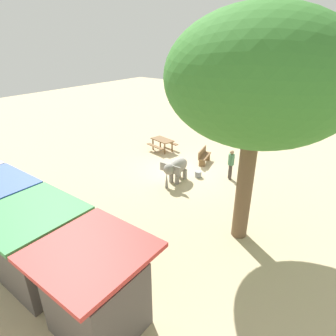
{
  "coord_description": "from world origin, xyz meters",
  "views": [
    {
      "loc": [
        -8.28,
        12.13,
        6.87
      ],
      "look_at": [
        -0.3,
        1.51,
        0.8
      ],
      "focal_mm": 30.69,
      "sensor_mm": 36.0,
      "label": 1
    }
  ],
  "objects_px": {
    "picnic_table_near": "(162,142)",
    "person_handler": "(231,162)",
    "feed_bucket": "(198,174)",
    "market_stall_green": "(38,251)",
    "shade_tree_main": "(258,80)",
    "elephant": "(176,168)",
    "wooden_bench": "(204,156)",
    "market_stall_red": "(97,294)"
  },
  "relations": [
    {
      "from": "picnic_table_near",
      "to": "person_handler",
      "type": "bearing_deg",
      "value": -0.23
    },
    {
      "from": "person_handler",
      "to": "feed_bucket",
      "type": "xyz_separation_m",
      "value": [
        1.46,
        0.81,
        -0.79
      ]
    },
    {
      "from": "picnic_table_near",
      "to": "market_stall_green",
      "type": "height_order",
      "value": "market_stall_green"
    },
    {
      "from": "shade_tree_main",
      "to": "picnic_table_near",
      "type": "bearing_deg",
      "value": -34.07
    },
    {
      "from": "person_handler",
      "to": "picnic_table_near",
      "type": "bearing_deg",
      "value": -52.45
    },
    {
      "from": "elephant",
      "to": "shade_tree_main",
      "type": "distance_m",
      "value": 6.98
    },
    {
      "from": "elephant",
      "to": "picnic_table_near",
      "type": "distance_m",
      "value": 4.58
    },
    {
      "from": "shade_tree_main",
      "to": "feed_bucket",
      "type": "relative_size",
      "value": 21.72
    },
    {
      "from": "person_handler",
      "to": "wooden_bench",
      "type": "bearing_deg",
      "value": -65.04
    },
    {
      "from": "person_handler",
      "to": "wooden_bench",
      "type": "relative_size",
      "value": 1.11
    },
    {
      "from": "market_stall_green",
      "to": "market_stall_red",
      "type": "bearing_deg",
      "value": 180.0
    },
    {
      "from": "wooden_bench",
      "to": "market_stall_red",
      "type": "distance_m",
      "value": 11.38
    },
    {
      "from": "market_stall_green",
      "to": "feed_bucket",
      "type": "distance_m",
      "value": 9.1
    },
    {
      "from": "shade_tree_main",
      "to": "market_stall_green",
      "type": "relative_size",
      "value": 3.1
    },
    {
      "from": "shade_tree_main",
      "to": "elephant",
      "type": "bearing_deg",
      "value": -25.74
    },
    {
      "from": "elephant",
      "to": "shade_tree_main",
      "type": "xyz_separation_m",
      "value": [
        -4.47,
        2.16,
        4.91
      ]
    },
    {
      "from": "market_stall_green",
      "to": "elephant",
      "type": "bearing_deg",
      "value": -85.49
    },
    {
      "from": "market_stall_red",
      "to": "market_stall_green",
      "type": "relative_size",
      "value": 1.0
    },
    {
      "from": "person_handler",
      "to": "market_stall_green",
      "type": "height_order",
      "value": "market_stall_green"
    },
    {
      "from": "wooden_bench",
      "to": "person_handler",
      "type": "bearing_deg",
      "value": 51.8
    },
    {
      "from": "shade_tree_main",
      "to": "market_stall_red",
      "type": "xyz_separation_m",
      "value": [
        1.25,
        5.73,
        -4.56
      ]
    },
    {
      "from": "elephant",
      "to": "market_stall_green",
      "type": "xyz_separation_m",
      "value": [
        -0.62,
        7.89,
        0.35
      ]
    },
    {
      "from": "elephant",
      "to": "market_stall_red",
      "type": "xyz_separation_m",
      "value": [
        -3.22,
        7.89,
        0.35
      ]
    },
    {
      "from": "elephant",
      "to": "feed_bucket",
      "type": "height_order",
      "value": "elephant"
    },
    {
      "from": "elephant",
      "to": "picnic_table_near",
      "type": "height_order",
      "value": "elephant"
    },
    {
      "from": "wooden_bench",
      "to": "shade_tree_main",
      "type": "bearing_deg",
      "value": 28.17
    },
    {
      "from": "wooden_bench",
      "to": "picnic_table_near",
      "type": "bearing_deg",
      "value": -106.24
    },
    {
      "from": "picnic_table_near",
      "to": "feed_bucket",
      "type": "xyz_separation_m",
      "value": [
        -3.97,
        1.96,
        -0.43
      ]
    },
    {
      "from": "wooden_bench",
      "to": "picnic_table_near",
      "type": "relative_size",
      "value": 0.82
    },
    {
      "from": "market_stall_red",
      "to": "elephant",
      "type": "bearing_deg",
      "value": -67.78
    },
    {
      "from": "wooden_bench",
      "to": "market_stall_green",
      "type": "xyz_separation_m",
      "value": [
        -0.73,
        10.86,
        0.67
      ]
    },
    {
      "from": "elephant",
      "to": "wooden_bench",
      "type": "distance_m",
      "value": 2.99
    },
    {
      "from": "market_stall_red",
      "to": "person_handler",
      "type": "bearing_deg",
      "value": -83.45
    },
    {
      "from": "wooden_bench",
      "to": "market_stall_red",
      "type": "relative_size",
      "value": 0.58
    },
    {
      "from": "market_stall_red",
      "to": "feed_bucket",
      "type": "xyz_separation_m",
      "value": [
        2.59,
        -9.05,
        -0.98
      ]
    },
    {
      "from": "picnic_table_near",
      "to": "feed_bucket",
      "type": "bearing_deg",
      "value": -14.52
    },
    {
      "from": "shade_tree_main",
      "to": "market_stall_green",
      "type": "xyz_separation_m",
      "value": [
        3.85,
        5.73,
        -4.56
      ]
    },
    {
      "from": "person_handler",
      "to": "market_stall_red",
      "type": "xyz_separation_m",
      "value": [
        -1.13,
        9.86,
        0.19
      ]
    },
    {
      "from": "market_stall_red",
      "to": "market_stall_green",
      "type": "bearing_deg",
      "value": 0.0
    },
    {
      "from": "shade_tree_main",
      "to": "wooden_bench",
      "type": "height_order",
      "value": "shade_tree_main"
    },
    {
      "from": "shade_tree_main",
      "to": "market_stall_red",
      "type": "bearing_deg",
      "value": 77.71
    },
    {
      "from": "picnic_table_near",
      "to": "market_stall_red",
      "type": "bearing_deg",
      "value": -47.41
    }
  ]
}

